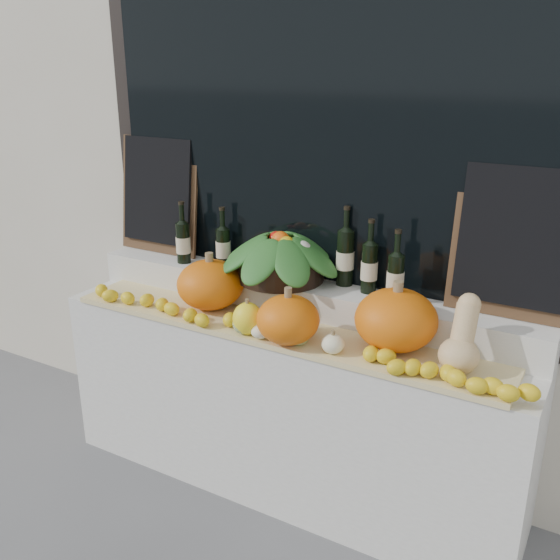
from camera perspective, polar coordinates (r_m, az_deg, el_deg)
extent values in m
cube|color=beige|center=(3.33, 7.40, 22.92)|extent=(7.00, 0.90, 4.50)
cube|color=black|center=(2.92, 3.54, 16.64)|extent=(2.40, 0.04, 2.10)
cube|color=black|center=(2.90, 3.27, 16.61)|extent=(2.20, 0.02, 2.00)
cube|color=silver|center=(3.13, 0.69, -11.41)|extent=(2.30, 0.55, 0.88)
cube|color=silver|center=(3.01, 2.12, -1.61)|extent=(2.30, 0.25, 0.16)
cube|color=tan|center=(2.82, -0.50, -4.66)|extent=(2.10, 0.32, 0.02)
ellipsoid|color=orange|center=(3.02, -6.40, -0.41)|extent=(0.41, 0.41, 0.24)
ellipsoid|color=orange|center=(2.62, 10.56, -3.60)|extent=(0.45, 0.45, 0.26)
ellipsoid|color=orange|center=(2.64, 0.74, -3.63)|extent=(0.35, 0.35, 0.21)
ellipsoid|color=#DAB480|center=(2.50, 16.02, -6.66)|extent=(0.16, 0.16, 0.14)
cylinder|color=#DAB480|center=(2.50, 16.54, -3.94)|extent=(0.09, 0.14, 0.18)
sphere|color=#DAB480|center=(2.51, 16.92, -2.15)|extent=(0.09, 0.09, 0.09)
ellipsoid|color=#417222|center=(2.65, 1.66, -4.97)|extent=(0.11, 0.11, 0.09)
cylinder|color=olive|center=(2.62, 1.67, -3.84)|extent=(0.02, 0.02, 0.02)
ellipsoid|color=#417222|center=(2.75, -3.32, -4.02)|extent=(0.10, 0.10, 0.09)
cylinder|color=olive|center=(2.73, -3.34, -2.94)|extent=(0.02, 0.02, 0.02)
ellipsoid|color=#F9F2C7|center=(2.71, -1.80, -4.67)|extent=(0.08, 0.08, 0.07)
cylinder|color=olive|center=(2.69, -1.82, -3.81)|extent=(0.02, 0.02, 0.02)
ellipsoid|color=yellow|center=(2.73, -2.99, -3.53)|extent=(0.13, 0.13, 0.14)
cylinder|color=olive|center=(2.70, -3.02, -1.90)|extent=(0.02, 0.02, 0.02)
ellipsoid|color=#F9F2C7|center=(2.58, 4.84, -5.83)|extent=(0.10, 0.10, 0.08)
cylinder|color=olive|center=(2.56, 4.88, -4.78)|extent=(0.02, 0.02, 0.02)
cylinder|color=black|center=(3.01, 0.06, 1.17)|extent=(0.42, 0.42, 0.12)
cylinder|color=black|center=(3.28, -8.84, 3.37)|extent=(0.07, 0.07, 0.21)
cylinder|color=black|center=(3.24, -8.98, 5.99)|extent=(0.03, 0.03, 0.10)
cylinder|color=beige|center=(3.28, -8.83, 3.20)|extent=(0.08, 0.08, 0.08)
cylinder|color=black|center=(3.23, -9.04, 6.96)|extent=(0.03, 0.03, 0.02)
cylinder|color=black|center=(3.21, -5.22, 3.01)|extent=(0.07, 0.07, 0.19)
cylinder|color=black|center=(3.18, -5.30, 5.53)|extent=(0.03, 0.03, 0.10)
cylinder|color=beige|center=(3.22, -5.21, 2.84)|extent=(0.08, 0.08, 0.08)
cylinder|color=black|center=(3.16, -5.33, 6.51)|extent=(0.03, 0.03, 0.02)
cylinder|color=black|center=(2.93, 5.98, 2.03)|extent=(0.08, 0.08, 0.26)
cylinder|color=black|center=(2.88, 6.10, 5.48)|extent=(0.03, 0.03, 0.10)
cylinder|color=beige|center=(2.93, 5.97, 1.84)|extent=(0.08, 0.08, 0.08)
cylinder|color=black|center=(2.86, 6.14, 6.56)|extent=(0.03, 0.03, 0.02)
cylinder|color=black|center=(2.85, 8.16, 1.07)|extent=(0.07, 0.07, 0.23)
cylinder|color=black|center=(2.80, 8.32, 4.25)|extent=(0.03, 0.03, 0.10)
cylinder|color=beige|center=(2.85, 8.15, 0.88)|extent=(0.08, 0.08, 0.08)
cylinder|color=black|center=(2.79, 8.38, 5.36)|extent=(0.03, 0.03, 0.02)
cylinder|color=black|center=(2.76, 10.49, 0.13)|extent=(0.07, 0.07, 0.21)
cylinder|color=black|center=(2.71, 10.70, 3.24)|extent=(0.03, 0.03, 0.10)
cylinder|color=beige|center=(2.76, 10.48, -0.07)|extent=(0.08, 0.08, 0.08)
cylinder|color=black|center=(2.69, 10.77, 4.38)|extent=(0.03, 0.03, 0.02)
cube|color=#4C331E|center=(3.46, -10.99, 7.57)|extent=(0.50, 0.09, 0.62)
cube|color=black|center=(3.44, -11.19, 8.00)|extent=(0.44, 0.09, 0.56)
cube|color=#4C331E|center=(2.68, 20.66, 3.16)|extent=(0.50, 0.09, 0.62)
cube|color=black|center=(2.66, 20.68, 3.70)|extent=(0.44, 0.09, 0.56)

